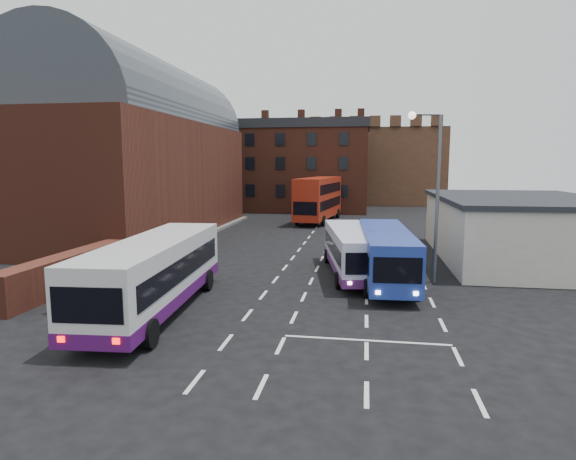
# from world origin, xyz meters

# --- Properties ---
(ground) EXTENTS (180.00, 180.00, 0.00)m
(ground) POSITION_xyz_m (0.00, 0.00, 0.00)
(ground) COLOR black
(railway_station) EXTENTS (12.00, 28.00, 16.00)m
(railway_station) POSITION_xyz_m (-15.50, 21.00, 7.64)
(railway_station) COLOR #602B1E
(railway_station) RESTS_ON ground
(forecourt_wall) EXTENTS (1.20, 10.00, 1.80)m
(forecourt_wall) POSITION_xyz_m (-10.20, 2.00, 0.90)
(forecourt_wall) COLOR #602B1E
(forecourt_wall) RESTS_ON ground
(cream_building) EXTENTS (10.40, 16.40, 4.25)m
(cream_building) POSITION_xyz_m (15.00, 14.00, 2.16)
(cream_building) COLOR beige
(cream_building) RESTS_ON ground
(brick_terrace) EXTENTS (22.00, 10.00, 11.00)m
(brick_terrace) POSITION_xyz_m (-6.00, 46.00, 5.50)
(brick_terrace) COLOR brown
(brick_terrace) RESTS_ON ground
(castle_keep) EXTENTS (22.00, 22.00, 12.00)m
(castle_keep) POSITION_xyz_m (6.00, 66.00, 6.00)
(castle_keep) COLOR brown
(castle_keep) RESTS_ON ground
(bus_white_outbound) EXTENTS (3.55, 11.79, 3.17)m
(bus_white_outbound) POSITION_xyz_m (-4.02, -0.94, 1.87)
(bus_white_outbound) COLOR silver
(bus_white_outbound) RESTS_ON ground
(bus_white_inbound) EXTENTS (3.82, 9.99, 2.66)m
(bus_white_inbound) POSITION_xyz_m (4.11, 7.46, 1.57)
(bus_white_inbound) COLOR silver
(bus_white_inbound) RESTS_ON ground
(bus_blue) EXTENTS (3.08, 10.59, 2.86)m
(bus_blue) POSITION_xyz_m (6.00, 6.06, 1.69)
(bus_blue) COLOR #21399E
(bus_blue) RESTS_ON ground
(bus_red_double) EXTENTS (4.31, 12.51, 4.90)m
(bus_red_double) POSITION_xyz_m (-0.31, 33.38, 2.60)
(bus_red_double) COLOR #9C210F
(bus_red_double) RESTS_ON ground
(street_lamp) EXTENTS (1.78, 0.74, 9.04)m
(street_lamp) POSITION_xyz_m (8.30, 6.19, 5.45)
(street_lamp) COLOR #595D61
(street_lamp) RESTS_ON ground
(pedestrian_red) EXTENTS (0.61, 0.47, 1.48)m
(pedestrian_red) POSITION_xyz_m (-8.18, -1.99, 0.74)
(pedestrian_red) COLOR maroon
(pedestrian_red) RESTS_ON ground
(pedestrian_beige) EXTENTS (0.76, 0.60, 1.54)m
(pedestrian_beige) POSITION_xyz_m (-4.59, -2.57, 0.77)
(pedestrian_beige) COLOR tan
(pedestrian_beige) RESTS_ON ground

